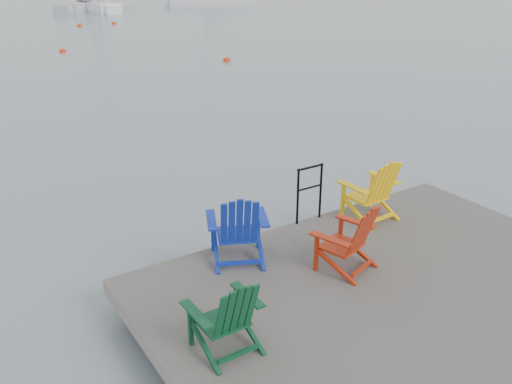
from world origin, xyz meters
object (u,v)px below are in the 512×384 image
chair_yellow (374,189)px  buoy_a (227,61)px  sailboat_near (94,7)px  buoy_d (114,24)px  chair_green (228,314)px  sailboat_mid (96,5)px  buoy_b (63,52)px  sailboat_far (209,2)px  buoy_c (80,26)px  chair_blue (238,227)px  handrail (310,188)px  chair_red (350,237)px

chair_yellow → buoy_a: (6.73, 16.28, -1.00)m
sailboat_near → buoy_d: bearing=-106.8°
chair_green → buoy_a: size_ratio=2.52×
sailboat_mid → buoy_a: size_ratio=34.67×
chair_yellow → sailboat_near: size_ratio=0.09×
buoy_d → sailboat_mid: bearing=77.6°
buoy_a → buoy_b: bearing=129.6°
sailboat_far → buoy_c: 19.44m
chair_blue → chair_yellow: size_ratio=1.01×
handrail → buoy_b: (2.02, 22.56, -1.04)m
sailboat_near → buoy_d: sailboat_near is taller
handrail → buoy_a: handrail is taller
sailboat_near → sailboat_mid: bearing=60.1°
sailboat_near → sailboat_far: (11.38, -0.80, 0.00)m
chair_yellow → sailboat_mid: (10.61, 47.57, -0.65)m
chair_blue → buoy_a: (9.15, 16.27, -1.01)m
sailboat_far → buoy_b: (-20.04, -21.90, -0.36)m
buoy_b → chair_red: bearing=-95.9°
chair_red → buoy_b: 24.13m
sailboat_far → buoy_b: sailboat_far is taller
sailboat_far → handrail: bearing=-172.7°
sailboat_near → sailboat_far: 11.41m
buoy_a → buoy_c: buoy_c is taller
chair_blue → buoy_a: 18.69m
chair_yellow → sailboat_far: (21.19, 44.94, -0.65)m
buoy_b → buoy_d: bearing=59.6°
chair_red → buoy_c: 35.53m
sailboat_mid → buoy_b: size_ratio=35.45×
chair_red → buoy_c: chair_red is taller
handrail → sailboat_mid: 48.47m
handrail → buoy_a: bearing=64.3°
chair_red → buoy_b: bearing=66.3°
buoy_c → sailboat_far: bearing=34.3°
sailboat_near → sailboat_mid: 2.00m
chair_yellow → buoy_d: bearing=75.3°
buoy_a → buoy_d: size_ratio=0.94×
chair_yellow → sailboat_near: (9.81, 45.74, -0.65)m
chair_red → sailboat_near: 48.00m
chair_blue → buoy_d: chair_blue is taller
chair_green → buoy_a: (10.18, 17.77, -0.95)m
buoy_a → buoy_d: buoy_d is taller
chair_green → chair_blue: size_ratio=0.89×
sailboat_near → buoy_c: bearing=-117.9°
chair_red → buoy_b: size_ratio=2.70×
chair_red → buoy_a: (8.06, 17.22, -0.97)m
handrail → sailboat_far: sailboat_far is taller
sailboat_near → buoy_a: 29.63m
chair_red → buoy_d: chair_red is taller
chair_yellow → buoy_a: chair_yellow is taller
chair_green → buoy_b: size_ratio=2.58×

